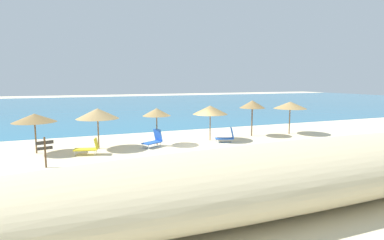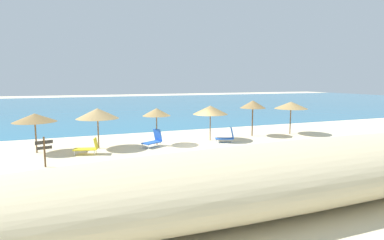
{
  "view_description": "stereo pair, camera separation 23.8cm",
  "coord_description": "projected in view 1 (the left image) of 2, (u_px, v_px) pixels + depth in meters",
  "views": [
    {
      "loc": [
        -7.69,
        -18.65,
        4.39
      ],
      "look_at": [
        0.29,
        1.51,
        1.59
      ],
      "focal_mm": 28.51,
      "sensor_mm": 36.0,
      "label": 1
    },
    {
      "loc": [
        -7.47,
        -18.74,
        4.39
      ],
      "look_at": [
        0.29,
        1.51,
        1.59
      ],
      "focal_mm": 28.51,
      "sensor_mm": 36.0,
      "label": 2
    }
  ],
  "objects": [
    {
      "name": "beach_umbrella_4",
      "position": [
        252.0,
        104.0,
        24.08
      ],
      "size": [
        2.04,
        2.04,
        2.84
      ],
      "color": "brown",
      "rests_on": "ground_plane"
    },
    {
      "name": "ground_plane",
      "position": [
        196.0,
        146.0,
        20.57
      ],
      "size": [
        160.0,
        160.0,
        0.0
      ],
      "primitive_type": "plane",
      "color": "beige"
    },
    {
      "name": "dune_ridge",
      "position": [
        325.0,
        169.0,
        11.45
      ],
      "size": [
        36.39,
        4.83,
        2.19
      ],
      "primitive_type": "ellipsoid",
      "rotation": [
        0.0,
        0.0,
        0.02
      ],
      "color": "beige",
      "rests_on": "ground_plane"
    },
    {
      "name": "beach_umbrella_5",
      "position": [
        290.0,
        105.0,
        25.04
      ],
      "size": [
        2.68,
        2.68,
        2.68
      ],
      "color": "brown",
      "rests_on": "ground_plane"
    },
    {
      "name": "lounge_chair_0",
      "position": [
        89.0,
        148.0,
        18.12
      ],
      "size": [
        1.5,
        0.94,
        1.0
      ],
      "rotation": [
        0.0,
        0.0,
        1.33
      ],
      "color": "yellow",
      "rests_on": "ground_plane"
    },
    {
      "name": "beach_umbrella_1",
      "position": [
        98.0,
        114.0,
        19.52
      ],
      "size": [
        2.7,
        2.7,
        2.63
      ],
      "color": "brown",
      "rests_on": "ground_plane"
    },
    {
      "name": "beach_umbrella_2",
      "position": [
        157.0,
        112.0,
        20.66
      ],
      "size": [
        1.92,
        1.92,
        2.54
      ],
      "color": "brown",
      "rests_on": "ground_plane"
    },
    {
      "name": "wooden_signpost",
      "position": [
        45.0,
        149.0,
        15.38
      ],
      "size": [
        0.82,
        0.26,
        1.57
      ],
      "rotation": [
        0.0,
        0.0,
        0.27
      ],
      "color": "brown",
      "rests_on": "ground_plane"
    },
    {
      "name": "beach_umbrella_0",
      "position": [
        34.0,
        118.0,
        18.29
      ],
      "size": [
        2.53,
        2.53,
        2.43
      ],
      "color": "brown",
      "rests_on": "ground_plane"
    },
    {
      "name": "lounge_chair_2",
      "position": [
        227.0,
        137.0,
        21.74
      ],
      "size": [
        1.44,
        1.02,
        1.09
      ],
      "rotation": [
        0.0,
        0.0,
        1.19
      ],
      "color": "blue",
      "rests_on": "ground_plane"
    },
    {
      "name": "sea_water",
      "position": [
        118.0,
        105.0,
        55.16
      ],
      "size": [
        160.0,
        61.79,
        0.01
      ],
      "primitive_type": "cube",
      "color": "teal",
      "rests_on": "ground_plane"
    },
    {
      "name": "lounge_chair_1",
      "position": [
        154.0,
        140.0,
        20.29
      ],
      "size": [
        1.48,
        1.23,
        1.17
      ],
      "rotation": [
        0.0,
        0.0,
        2.07
      ],
      "color": "blue",
      "rests_on": "ground_plane"
    },
    {
      "name": "beach_umbrella_3",
      "position": [
        210.0,
        110.0,
        22.31
      ],
      "size": [
        2.57,
        2.57,
        2.58
      ],
      "color": "brown",
      "rests_on": "ground_plane"
    }
  ]
}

